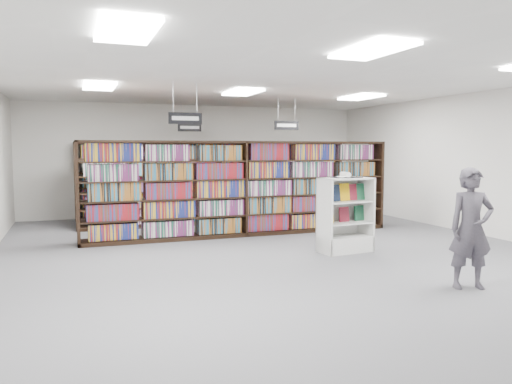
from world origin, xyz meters
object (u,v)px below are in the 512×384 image
object	(u,v)px
endcap_display	(344,227)
shopper	(471,228)
open_book	(346,176)
bookshelf_row_near	(243,188)

from	to	relation	value
endcap_display	shopper	world-z (taller)	shopper
open_book	bookshelf_row_near	bearing A→B (deg)	121.37
endcap_display	shopper	xyz separation A→B (m)	(0.36, -2.78, 0.37)
endcap_display	open_book	bearing A→B (deg)	-48.30
endcap_display	open_book	size ratio (longest dim) A/B	2.54
bookshelf_row_near	endcap_display	distance (m)	2.71
endcap_display	open_book	distance (m)	0.95
endcap_display	bookshelf_row_near	bearing A→B (deg)	110.99
bookshelf_row_near	endcap_display	xyz separation A→B (m)	(1.21, -2.35, -0.58)
shopper	endcap_display	bearing A→B (deg)	115.80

